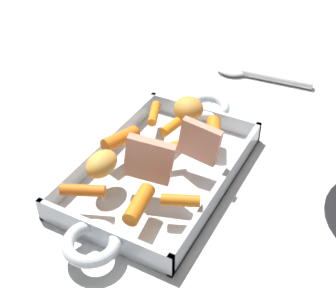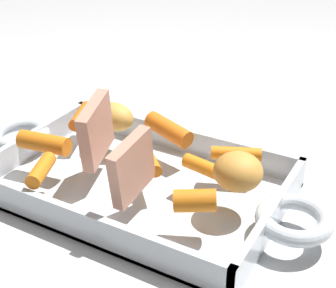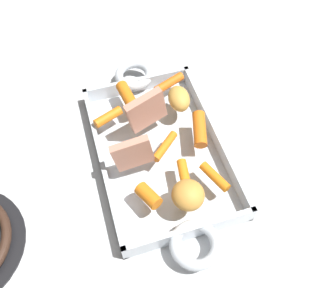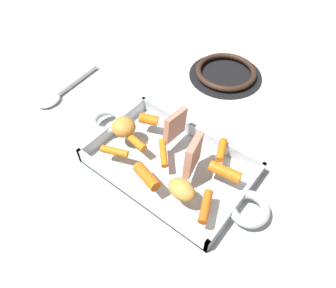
{
  "view_description": "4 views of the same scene",
  "coord_description": "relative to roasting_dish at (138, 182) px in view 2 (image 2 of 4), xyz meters",
  "views": [
    {
      "loc": [
        -0.5,
        -0.28,
        0.5
      ],
      "look_at": [
        -0.01,
        -0.02,
        0.08
      ],
      "focal_mm": 50.11,
      "sensor_mm": 36.0,
      "label": 1
    },
    {
      "loc": [
        0.28,
        -0.42,
        0.34
      ],
      "look_at": [
        0.03,
        0.02,
        0.06
      ],
      "focal_mm": 53.54,
      "sensor_mm": 36.0,
      "label": 2
    },
    {
      "loc": [
        0.35,
        -0.1,
        0.57
      ],
      "look_at": [
        0.02,
        0.01,
        0.06
      ],
      "focal_mm": 38.96,
      "sensor_mm": 36.0,
      "label": 3
    },
    {
      "loc": [
        -0.25,
        0.32,
        0.55
      ],
      "look_at": [
        0.01,
        -0.01,
        0.06
      ],
      "focal_mm": 33.4,
      "sensor_mm": 36.0,
      "label": 4
    }
  ],
  "objects": [
    {
      "name": "roast_slice_thick",
      "position": [
        -0.05,
        -0.01,
        0.06
      ],
      "size": [
        0.03,
        0.08,
        0.08
      ],
      "primitive_type": "cube",
      "rotation": [
        -0.15,
        0.0,
        3.41
      ],
      "color": "tan",
      "rests_on": "roasting_dish"
    },
    {
      "name": "baby_carrot_northwest",
      "position": [
        -0.11,
        -0.03,
        0.04
      ],
      "size": [
        0.07,
        0.03,
        0.02
      ],
      "primitive_type": "cylinder",
      "rotation": [
        1.58,
        0.0,
        4.85
      ],
      "color": "orange",
      "rests_on": "roasting_dish"
    },
    {
      "name": "roast_slice_thin",
      "position": [
        0.03,
        -0.05,
        0.06
      ],
      "size": [
        0.01,
        0.07,
        0.07
      ],
      "primitive_type": "cube",
      "rotation": [
        -0.13,
        0.0,
        3.14
      ],
      "color": "tan",
      "rests_on": "roasting_dish"
    },
    {
      "name": "baby_carrot_southeast",
      "position": [
        0.1,
        -0.05,
        0.04
      ],
      "size": [
        0.05,
        0.04,
        0.03
      ],
      "primitive_type": "cylinder",
      "rotation": [
        1.49,
        0.0,
        2.0
      ],
      "color": "orange",
      "rests_on": "roasting_dish"
    },
    {
      "name": "potato_halved",
      "position": [
        0.12,
        0.01,
        0.05
      ],
      "size": [
        0.06,
        0.06,
        0.04
      ],
      "primitive_type": "ellipsoid",
      "rotation": [
        0.0,
        0.0,
        3.37
      ],
      "color": "gold",
      "rests_on": "roasting_dish"
    },
    {
      "name": "roasting_dish",
      "position": [
        0.0,
        0.0,
        0.0
      ],
      "size": [
        0.46,
        0.22,
        0.04
      ],
      "color": "silver",
      "rests_on": "ground_plane"
    },
    {
      "name": "baby_carrot_center_left",
      "position": [
        0.1,
        0.07,
        0.03
      ],
      "size": [
        0.06,
        0.04,
        0.02
      ],
      "primitive_type": "cylinder",
      "rotation": [
        1.59,
        0.0,
        5.09
      ],
      "color": "orange",
      "rests_on": "roasting_dish"
    },
    {
      "name": "baby_carrot_short",
      "position": [
        -0.13,
        0.06,
        0.03
      ],
      "size": [
        0.04,
        0.07,
        0.02
      ],
      "primitive_type": "cylinder",
      "rotation": [
        1.54,
        0.0,
        0.4
      ],
      "color": "orange",
      "rests_on": "roasting_dish"
    },
    {
      "name": "baby_carrot_southwest",
      "position": [
        -0.0,
        0.07,
        0.04
      ],
      "size": [
        0.07,
        0.04,
        0.03
      ],
      "primitive_type": "cylinder",
      "rotation": [
        1.67,
        0.0,
        1.29
      ],
      "color": "orange",
      "rests_on": "roasting_dish"
    },
    {
      "name": "baby_carrot_long",
      "position": [
        -0.08,
        -0.08,
        0.03
      ],
      "size": [
        0.04,
        0.06,
        0.02
      ],
      "primitive_type": "cylinder",
      "rotation": [
        1.59,
        0.0,
        3.54
      ],
      "color": "orange",
      "rests_on": "roasting_dish"
    },
    {
      "name": "baby_carrot_center_right",
      "position": [
        0.08,
        0.02,
        0.03
      ],
      "size": [
        0.05,
        0.02,
        0.02
      ],
      "primitive_type": "cylinder",
      "rotation": [
        1.55,
        0.0,
        4.57
      ],
      "color": "orange",
      "rests_on": "roasting_dish"
    },
    {
      "name": "ground_plane",
      "position": [
        0.0,
        0.0,
        -0.01
      ],
      "size": [
        2.3,
        2.3,
        0.0
      ],
      "primitive_type": "plane",
      "color": "silver"
    },
    {
      "name": "potato_near_roast",
      "position": [
        -0.07,
        0.06,
        0.04
      ],
      "size": [
        0.06,
        0.04,
        0.04
      ],
      "primitive_type": "ellipsoid",
      "rotation": [
        0.0,
        0.0,
        3.07
      ],
      "color": "gold",
      "rests_on": "roasting_dish"
    },
    {
      "name": "baby_carrot_northeast",
      "position": [
        0.01,
        0.01,
        0.03
      ],
      "size": [
        0.06,
        0.06,
        0.02
      ],
      "primitive_type": "cylinder",
      "rotation": [
        1.66,
        0.0,
        3.9
      ],
      "color": "orange",
      "rests_on": "roasting_dish"
    }
  ]
}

